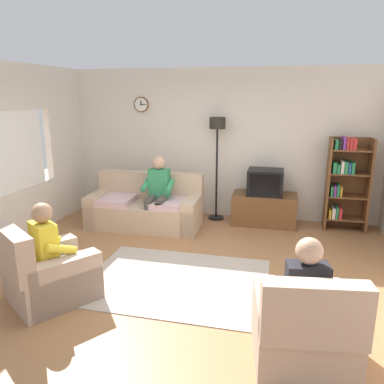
{
  "coord_description": "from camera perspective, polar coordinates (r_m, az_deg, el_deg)",
  "views": [
    {
      "loc": [
        1.11,
        -4.26,
        2.22
      ],
      "look_at": [
        -0.1,
        0.78,
        0.89
      ],
      "focal_mm": 35.48,
      "sensor_mm": 36.0,
      "label": 1
    }
  ],
  "objects": [
    {
      "name": "tv",
      "position": [
        6.66,
        10.96,
        1.47
      ],
      "size": [
        0.6,
        0.49,
        0.44
      ],
      "color": "black",
      "rests_on": "tv_stand"
    },
    {
      "name": "armchair_near_bookshelf",
      "position": [
        3.54,
        16.33,
        -19.3
      ],
      "size": [
        0.92,
        0.99,
        0.9
      ],
      "color": "tan",
      "rests_on": "ground_plane"
    },
    {
      "name": "floor_lamp",
      "position": [
        6.76,
        3.81,
        7.78
      ],
      "size": [
        0.28,
        0.28,
        1.85
      ],
      "color": "black",
      "rests_on": "ground_plane"
    },
    {
      "name": "couch",
      "position": [
        6.63,
        -6.99,
        -2.47
      ],
      "size": [
        1.92,
        0.92,
        0.9
      ],
      "color": "tan",
      "rests_on": "ground_plane"
    },
    {
      "name": "person_in_right_armchair",
      "position": [
        3.46,
        16.43,
        -14.12
      ],
      "size": [
        0.55,
        0.57,
        1.12
      ],
      "color": "black",
      "rests_on": "ground_plane"
    },
    {
      "name": "person_on_couch",
      "position": [
        6.34,
        -5.21,
        0.42
      ],
      "size": [
        0.52,
        0.54,
        1.24
      ],
      "color": "#338C59",
      "rests_on": "ground_plane"
    },
    {
      "name": "person_in_left_armchair",
      "position": [
        4.48,
        -20.14,
        -7.71
      ],
      "size": [
        0.61,
        0.64,
        1.12
      ],
      "color": "yellow",
      "rests_on": "ground_plane"
    },
    {
      "name": "ground_plane",
      "position": [
        4.94,
        -0.99,
        -12.38
      ],
      "size": [
        12.0,
        12.0,
        0.0
      ],
      "primitive_type": "plane",
      "color": "#9E6B42"
    },
    {
      "name": "tv_stand",
      "position": [
        6.81,
        10.78,
        -2.53
      ],
      "size": [
        1.1,
        0.56,
        0.55
      ],
      "color": "brown",
      "rests_on": "ground_plane"
    },
    {
      "name": "armchair_near_window",
      "position": [
        4.58,
        -20.85,
        -11.61
      ],
      "size": [
        1.16,
        1.18,
        0.9
      ],
      "color": "tan",
      "rests_on": "ground_plane"
    },
    {
      "name": "area_rug",
      "position": [
        4.8,
        -2.4,
        -13.17
      ],
      "size": [
        2.2,
        1.7,
        0.01
      ],
      "primitive_type": "cube",
      "color": "#AD9E8E",
      "rests_on": "ground_plane"
    },
    {
      "name": "bookshelf",
      "position": [
        6.81,
        22.01,
        1.64
      ],
      "size": [
        0.68,
        0.36,
        1.57
      ],
      "color": "brown",
      "rests_on": "ground_plane"
    },
    {
      "name": "back_wall_assembly",
      "position": [
        7.07,
        4.4,
        7.25
      ],
      "size": [
        6.2,
        0.17,
        2.7
      ],
      "color": "silver",
      "rests_on": "ground_plane"
    }
  ]
}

